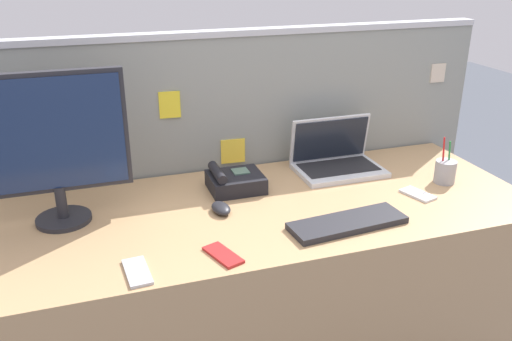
{
  "coord_description": "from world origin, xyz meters",
  "views": [
    {
      "loc": [
        -0.56,
        -1.64,
        1.58
      ],
      "look_at": [
        0.0,
        0.05,
        0.84
      ],
      "focal_mm": 37.82,
      "sensor_mm": 36.0,
      "label": 1
    }
  ],
  "objects_px": {
    "keyboard_main": "(348,223)",
    "pen_cup": "(445,171)",
    "laptop": "(336,158)",
    "desk_phone": "(234,181)",
    "computer_mouse_right_hand": "(221,208)",
    "cell_phone_silver_slab": "(137,272)",
    "desktop_monitor": "(52,141)",
    "cell_phone_red_case": "(223,255)",
    "cell_phone_white_slab": "(418,194)"
  },
  "relations": [
    {
      "from": "keyboard_main",
      "to": "pen_cup",
      "type": "height_order",
      "value": "pen_cup"
    },
    {
      "from": "laptop",
      "to": "desk_phone",
      "type": "height_order",
      "value": "laptop"
    },
    {
      "from": "computer_mouse_right_hand",
      "to": "cell_phone_silver_slab",
      "type": "bearing_deg",
      "value": -144.99
    },
    {
      "from": "keyboard_main",
      "to": "computer_mouse_right_hand",
      "type": "relative_size",
      "value": 4.0
    },
    {
      "from": "desktop_monitor",
      "to": "pen_cup",
      "type": "bearing_deg",
      "value": -5.43
    },
    {
      "from": "keyboard_main",
      "to": "cell_phone_red_case",
      "type": "distance_m",
      "value": 0.45
    },
    {
      "from": "laptop",
      "to": "cell_phone_white_slab",
      "type": "relative_size",
      "value": 2.73
    },
    {
      "from": "desktop_monitor",
      "to": "pen_cup",
      "type": "distance_m",
      "value": 1.45
    },
    {
      "from": "desktop_monitor",
      "to": "cell_phone_red_case",
      "type": "relative_size",
      "value": 3.58
    },
    {
      "from": "desk_phone",
      "to": "cell_phone_silver_slab",
      "type": "distance_m",
      "value": 0.63
    },
    {
      "from": "keyboard_main",
      "to": "cell_phone_red_case",
      "type": "bearing_deg",
      "value": -177.94
    },
    {
      "from": "computer_mouse_right_hand",
      "to": "cell_phone_white_slab",
      "type": "bearing_deg",
      "value": -14.6
    },
    {
      "from": "cell_phone_red_case",
      "to": "cell_phone_white_slab",
      "type": "relative_size",
      "value": 1.11
    },
    {
      "from": "desktop_monitor",
      "to": "laptop",
      "type": "relative_size",
      "value": 1.46
    },
    {
      "from": "pen_cup",
      "to": "cell_phone_silver_slab",
      "type": "xyz_separation_m",
      "value": [
        -1.23,
        -0.27,
        -0.04
      ]
    },
    {
      "from": "desk_phone",
      "to": "computer_mouse_right_hand",
      "type": "xyz_separation_m",
      "value": [
        -0.1,
        -0.17,
        -0.02
      ]
    },
    {
      "from": "desk_phone",
      "to": "computer_mouse_right_hand",
      "type": "relative_size",
      "value": 2.03
    },
    {
      "from": "computer_mouse_right_hand",
      "to": "pen_cup",
      "type": "distance_m",
      "value": 0.9
    },
    {
      "from": "computer_mouse_right_hand",
      "to": "pen_cup",
      "type": "xyz_separation_m",
      "value": [
        0.9,
        -0.02,
        0.03
      ]
    },
    {
      "from": "pen_cup",
      "to": "desktop_monitor",
      "type": "bearing_deg",
      "value": 174.57
    },
    {
      "from": "desktop_monitor",
      "to": "cell_phone_red_case",
      "type": "xyz_separation_m",
      "value": [
        0.45,
        -0.4,
        -0.28
      ]
    },
    {
      "from": "cell_phone_silver_slab",
      "to": "laptop",
      "type": "bearing_deg",
      "value": 27.02
    },
    {
      "from": "desktop_monitor",
      "to": "cell_phone_white_slab",
      "type": "xyz_separation_m",
      "value": [
        1.26,
        -0.21,
        -0.28
      ]
    },
    {
      "from": "cell_phone_red_case",
      "to": "cell_phone_silver_slab",
      "type": "distance_m",
      "value": 0.26
    },
    {
      "from": "pen_cup",
      "to": "desk_phone",
      "type": "bearing_deg",
      "value": 166.54
    },
    {
      "from": "keyboard_main",
      "to": "cell_phone_white_slab",
      "type": "distance_m",
      "value": 0.38
    },
    {
      "from": "cell_phone_white_slab",
      "to": "desktop_monitor",
      "type": "bearing_deg",
      "value": 153.63
    },
    {
      "from": "laptop",
      "to": "keyboard_main",
      "type": "distance_m",
      "value": 0.5
    },
    {
      "from": "laptop",
      "to": "cell_phone_white_slab",
      "type": "distance_m",
      "value": 0.38
    },
    {
      "from": "cell_phone_red_case",
      "to": "computer_mouse_right_hand",
      "type": "bearing_deg",
      "value": 56.88
    },
    {
      "from": "cell_phone_silver_slab",
      "to": "desk_phone",
      "type": "bearing_deg",
      "value": 43.64
    },
    {
      "from": "cell_phone_silver_slab",
      "to": "computer_mouse_right_hand",
      "type": "bearing_deg",
      "value": 38.16
    },
    {
      "from": "computer_mouse_right_hand",
      "to": "cell_phone_red_case",
      "type": "relative_size",
      "value": 0.7
    },
    {
      "from": "desktop_monitor",
      "to": "laptop",
      "type": "xyz_separation_m",
      "value": [
        1.08,
        0.12,
        -0.23
      ]
    },
    {
      "from": "laptop",
      "to": "computer_mouse_right_hand",
      "type": "xyz_separation_m",
      "value": [
        -0.56,
        -0.24,
        -0.04
      ]
    },
    {
      "from": "desktop_monitor",
      "to": "cell_phone_silver_slab",
      "type": "xyz_separation_m",
      "value": [
        0.2,
        -0.41,
        -0.28
      ]
    },
    {
      "from": "desktop_monitor",
      "to": "laptop",
      "type": "bearing_deg",
      "value": 6.53
    },
    {
      "from": "desk_phone",
      "to": "desktop_monitor",
      "type": "bearing_deg",
      "value": -174.72
    },
    {
      "from": "desktop_monitor",
      "to": "desk_phone",
      "type": "bearing_deg",
      "value": 5.28
    },
    {
      "from": "computer_mouse_right_hand",
      "to": "cell_phone_red_case",
      "type": "distance_m",
      "value": 0.29
    },
    {
      "from": "desktop_monitor",
      "to": "keyboard_main",
      "type": "xyz_separation_m",
      "value": [
        0.9,
        -0.34,
        -0.27
      ]
    },
    {
      "from": "pen_cup",
      "to": "cell_phone_silver_slab",
      "type": "bearing_deg",
      "value": -167.53
    },
    {
      "from": "laptop",
      "to": "computer_mouse_right_hand",
      "type": "height_order",
      "value": "laptop"
    },
    {
      "from": "keyboard_main",
      "to": "cell_phone_silver_slab",
      "type": "xyz_separation_m",
      "value": [
        -0.7,
        -0.07,
        -0.01
      ]
    },
    {
      "from": "cell_phone_silver_slab",
      "to": "keyboard_main",
      "type": "bearing_deg",
      "value": 1.33
    },
    {
      "from": "laptop",
      "to": "cell_phone_silver_slab",
      "type": "height_order",
      "value": "laptop"
    },
    {
      "from": "desk_phone",
      "to": "cell_phone_red_case",
      "type": "distance_m",
      "value": 0.48
    },
    {
      "from": "keyboard_main",
      "to": "cell_phone_red_case",
      "type": "relative_size",
      "value": 2.81
    },
    {
      "from": "laptop",
      "to": "cell_phone_red_case",
      "type": "bearing_deg",
      "value": -140.26
    },
    {
      "from": "keyboard_main",
      "to": "computer_mouse_right_hand",
      "type": "bearing_deg",
      "value": 143.67
    }
  ]
}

